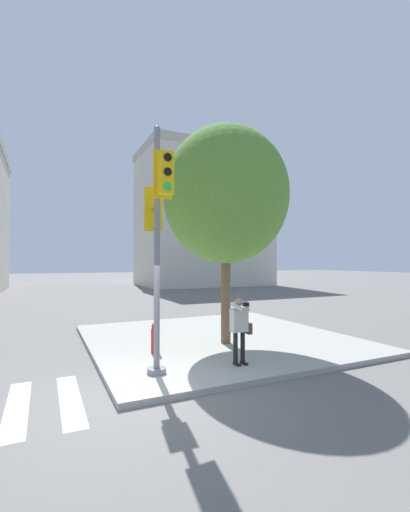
{
  "coord_description": "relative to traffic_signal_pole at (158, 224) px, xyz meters",
  "views": [
    {
      "loc": [
        -1.68,
        -6.49,
        2.57
      ],
      "look_at": [
        1.79,
        0.82,
        2.72
      ],
      "focal_mm": 24.0,
      "sensor_mm": 36.0,
      "label": 1
    }
  ],
  "objects": [
    {
      "name": "building_right",
      "position": [
        14.06,
        27.66,
        4.11
      ],
      "size": [
        13.93,
        9.04,
        15.0
      ],
      "color": "beige",
      "rests_on": "ground_plane"
    },
    {
      "name": "street_tree",
      "position": [
        2.72,
        1.82,
        1.19
      ],
      "size": [
        3.8,
        3.8,
        6.57
      ],
      "color": "brown",
      "rests_on": "sidewalk_corner"
    },
    {
      "name": "fire_hydrant",
      "position": [
        0.45,
        1.64,
        -2.87
      ],
      "size": [
        0.22,
        0.28,
        0.81
      ],
      "color": "red",
      "rests_on": "sidewalk_corner"
    },
    {
      "name": "sidewalk_corner",
      "position": [
        2.9,
        2.74,
        -3.34
      ],
      "size": [
        8.0,
        8.0,
        0.13
      ],
      "color": "#9E9B96",
      "rests_on": "ground_plane"
    },
    {
      "name": "ground_plane",
      "position": [
        -0.6,
        -0.76,
        -3.41
      ],
      "size": [
        160.0,
        160.0,
        0.0
      ],
      "primitive_type": "plane",
      "color": "slate"
    },
    {
      "name": "person_photographer",
      "position": [
        1.99,
        -0.2,
        -2.34
      ],
      "size": [
        0.58,
        0.54,
        1.58
      ],
      "color": "black",
      "rests_on": "sidewalk_corner"
    },
    {
      "name": "traffic_signal_pole",
      "position": [
        0.0,
        0.0,
        0.0
      ],
      "size": [
        0.44,
        1.25,
        5.46
      ],
      "color": "slate",
      "rests_on": "sidewalk_corner"
    }
  ]
}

